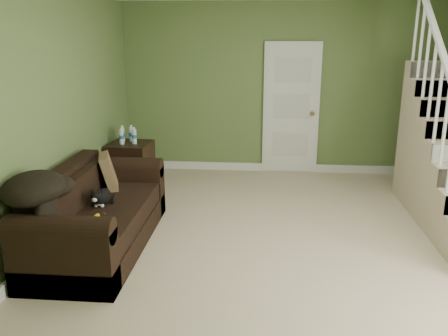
% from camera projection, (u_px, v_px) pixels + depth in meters
% --- Properties ---
extents(floor, '(5.00, 5.50, 0.01)m').
position_uv_depth(floor, '(290.00, 244.00, 5.02)').
color(floor, '#C7B48F').
rests_on(floor, ground).
extents(wall_back, '(5.00, 0.04, 2.60)m').
position_uv_depth(wall_back, '(285.00, 90.00, 7.29)').
color(wall_back, '#5E7740').
rests_on(wall_back, floor).
extents(wall_front, '(5.00, 0.04, 2.60)m').
position_uv_depth(wall_front, '(333.00, 243.00, 2.02)').
color(wall_front, '#5E7740').
rests_on(wall_front, floor).
extents(wall_left, '(0.04, 5.50, 2.60)m').
position_uv_depth(wall_left, '(50.00, 119.00, 4.86)').
color(wall_left, '#5E7740').
rests_on(wall_left, floor).
extents(baseboard_back, '(5.00, 0.04, 0.12)m').
position_uv_depth(baseboard_back, '(282.00, 167.00, 7.60)').
color(baseboard_back, white).
rests_on(baseboard_back, floor).
extents(baseboard_left, '(0.04, 5.50, 0.12)m').
position_uv_depth(baseboard_left, '(64.00, 230.00, 5.21)').
color(baseboard_left, white).
rests_on(baseboard_left, floor).
extents(door, '(0.86, 0.12, 2.02)m').
position_uv_depth(door, '(291.00, 109.00, 7.32)').
color(door, white).
rests_on(door, floor).
extents(sofa, '(0.91, 2.11, 0.83)m').
position_uv_depth(sofa, '(96.00, 218.00, 4.88)').
color(sofa, black).
rests_on(sofa, floor).
extents(side_table, '(0.60, 0.60, 0.90)m').
position_uv_depth(side_table, '(131.00, 165.00, 6.69)').
color(side_table, black).
rests_on(side_table, floor).
extents(cat, '(0.21, 0.44, 0.21)m').
position_uv_depth(cat, '(101.00, 197.00, 4.85)').
color(cat, black).
rests_on(cat, sofa).
extents(banana, '(0.08, 0.21, 0.06)m').
position_uv_depth(banana, '(96.00, 218.00, 4.44)').
color(banana, gold).
rests_on(banana, sofa).
extents(throw_pillow, '(0.31, 0.44, 0.41)m').
position_uv_depth(throw_pillow, '(109.00, 172.00, 5.37)').
color(throw_pillow, '#442F1B').
rests_on(throw_pillow, sofa).
extents(throw_blanket, '(0.54, 0.69, 0.28)m').
position_uv_depth(throw_blanket, '(34.00, 188.00, 4.09)').
color(throw_blanket, black).
rests_on(throw_blanket, sofa).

